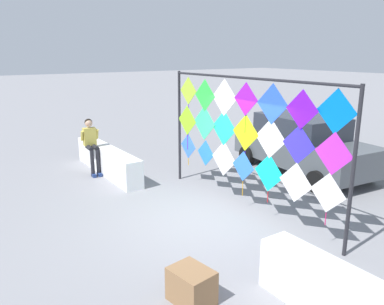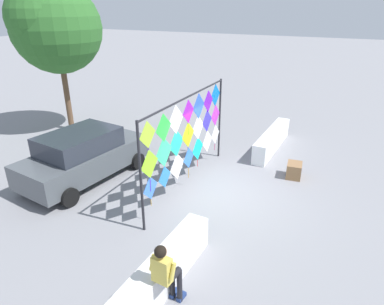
# 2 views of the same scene
# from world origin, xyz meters

# --- Properties ---
(ground) EXTENTS (120.00, 120.00, 0.00)m
(ground) POSITION_xyz_m (0.00, 0.00, 0.00)
(ground) COLOR gray
(plaza_ledge_left) EXTENTS (3.74, 0.50, 0.78)m
(plaza_ledge_left) POSITION_xyz_m (-4.29, -0.28, 0.39)
(plaza_ledge_left) COLOR white
(plaza_ledge_left) RESTS_ON ground
(kite_display_rack) EXTENTS (5.31, 0.21, 3.02)m
(kite_display_rack) POSITION_xyz_m (-0.00, 1.28, 1.87)
(kite_display_rack) COLOR #232328
(kite_display_rack) RESTS_ON ground
(seated_vendor) EXTENTS (0.75, 0.53, 1.62)m
(seated_vendor) POSITION_xyz_m (-4.52, -0.66, 0.97)
(seated_vendor) COLOR black
(seated_vendor) RESTS_ON ground
(parked_car) EXTENTS (4.52, 2.42, 1.69)m
(parked_car) POSITION_xyz_m (-1.17, 4.60, 0.86)
(parked_car) COLOR #4C5156
(parked_car) RESTS_ON ground
(cardboard_box_large) EXTENTS (0.68, 0.57, 0.51)m
(cardboard_box_large) POSITION_xyz_m (2.18, -1.63, 0.26)
(cardboard_box_large) COLOR olive
(cardboard_box_large) RESTS_ON ground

